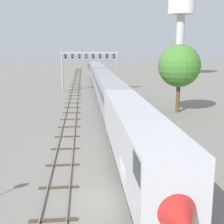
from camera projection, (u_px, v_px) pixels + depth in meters
name	position (u px, v px, depth m)	size (l,w,h in m)	color
ground_plane	(114.00, 200.00, 18.92)	(400.00, 400.00, 0.00)	gray
track_main	(98.00, 84.00, 77.56)	(2.60, 200.00, 0.16)	slate
track_near	(74.00, 97.00, 57.57)	(2.60, 160.00, 0.16)	slate
passenger_train	(104.00, 85.00, 55.43)	(3.04, 88.33, 4.80)	silver
signal_gantry	(90.00, 61.00, 64.48)	(12.10, 0.49, 8.67)	#999BA0
water_tower	(181.00, 13.00, 95.23)	(8.39, 8.39, 25.61)	beige
trackside_tree_left	(179.00, 66.00, 43.37)	(5.95, 5.95, 9.61)	brown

